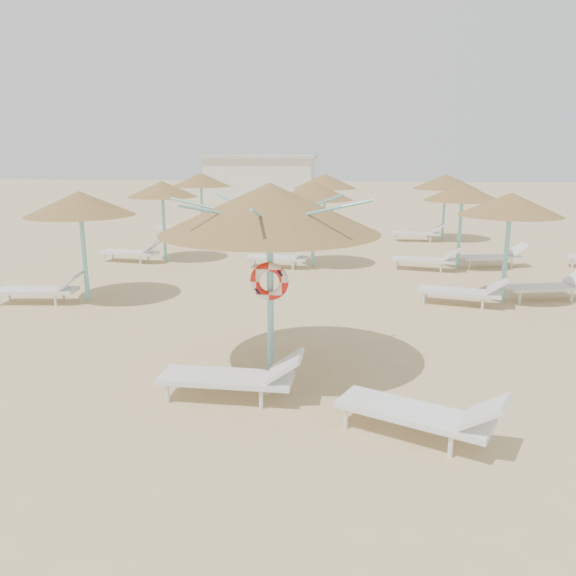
# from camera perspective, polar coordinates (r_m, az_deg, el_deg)

# --- Properties ---
(ground) EXTENTS (120.00, 120.00, 0.00)m
(ground) POSITION_cam_1_polar(r_m,az_deg,el_deg) (9.14, -1.25, -9.46)
(ground) COLOR tan
(ground) RESTS_ON ground
(main_palapa) EXTENTS (3.49, 3.49, 3.13)m
(main_palapa) POSITION_cam_1_polar(r_m,az_deg,el_deg) (8.84, -1.87, 8.05)
(main_palapa) COLOR #7BD1D6
(main_palapa) RESTS_ON ground
(lounger_main_a) EXTENTS (2.13, 0.69, 0.77)m
(lounger_main_a) POSITION_cam_1_polar(r_m,az_deg,el_deg) (8.42, -5.32, -8.92)
(lounger_main_a) COLOR white
(lounger_main_a) RESTS_ON ground
(lounger_main_b) EXTENTS (2.18, 1.45, 0.77)m
(lounger_main_b) POSITION_cam_1_polar(r_m,az_deg,el_deg) (7.50, 13.65, -12.23)
(lounger_main_b) COLOR white
(lounger_main_b) RESTS_ON ground
(palapa_field) EXTENTS (19.70, 13.60, 2.68)m
(palapa_field) POSITION_cam_1_polar(r_m,az_deg,el_deg) (18.46, 9.04, 9.51)
(palapa_field) COLOR #7BD1D6
(palapa_field) RESTS_ON ground
(service_hut) EXTENTS (8.40, 4.40, 3.25)m
(service_hut) POSITION_cam_1_polar(r_m,az_deg,el_deg) (43.95, -2.76, 11.25)
(service_hut) COLOR silver
(service_hut) RESTS_ON ground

